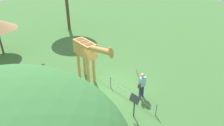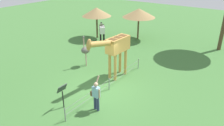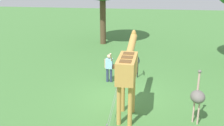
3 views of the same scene
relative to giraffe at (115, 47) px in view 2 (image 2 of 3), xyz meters
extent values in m
plane|color=#427538|center=(1.44, 0.35, -2.11)|extent=(60.00, 60.00, 0.00)
cylinder|color=#C69347|center=(0.28, 0.21, -1.22)|extent=(0.18, 0.18, 1.77)
cylinder|color=#C69347|center=(0.25, -0.23, -1.22)|extent=(0.18, 0.18, 1.77)
cylinder|color=#C69347|center=(-0.82, 0.27, -1.22)|extent=(0.18, 0.18, 1.77)
cylinder|color=#C69347|center=(-0.84, -0.17, -1.22)|extent=(0.18, 0.18, 1.77)
cube|color=#C69347|center=(-0.28, 0.02, 0.11)|extent=(1.74, 0.79, 0.90)
cube|color=brown|center=(0.22, -0.01, 0.57)|extent=(0.38, 0.46, 0.02)
cube|color=brown|center=(-0.28, 0.02, 0.57)|extent=(0.38, 0.46, 0.02)
cube|color=brown|center=(-0.78, 0.04, 0.57)|extent=(0.38, 0.46, 0.02)
cylinder|color=#C69347|center=(1.29, -0.07, 0.58)|extent=(2.04, 0.43, 0.72)
ellipsoid|color=#C69347|center=(2.27, -0.12, 0.79)|extent=(0.42, 0.28, 0.68)
cylinder|color=brown|center=(2.27, -0.06, 0.97)|extent=(0.05, 0.05, 0.14)
cylinder|color=brown|center=(2.27, -0.18, 0.97)|extent=(0.05, 0.05, 0.14)
cylinder|color=navy|center=(3.39, 1.11, -1.72)|extent=(0.14, 0.14, 0.78)
cylinder|color=navy|center=(3.41, 1.31, -1.72)|extent=(0.14, 0.14, 0.78)
cube|color=#8CBFE0|center=(3.40, 1.21, -1.05)|extent=(0.28, 0.38, 0.55)
sphere|color=#D8AD8C|center=(3.40, 1.21, -0.64)|extent=(0.22, 0.22, 0.22)
cylinder|color=#D8AD8C|center=(3.14, 1.08, -0.59)|extent=(0.36, 0.12, 0.51)
cylinder|color=#D8AD8C|center=(3.42, 1.43, -1.06)|extent=(0.08, 0.08, 0.50)
cube|color=brown|center=(3.42, 0.99, -1.23)|extent=(0.14, 0.21, 0.24)
cylinder|color=black|center=(-5.35, -5.38, -1.63)|extent=(0.12, 0.12, 0.95)
cylinder|color=black|center=(-5.55, -5.15, -1.63)|extent=(0.12, 0.12, 0.95)
cylinder|color=black|center=(-4.75, -4.85, -1.63)|extent=(0.12, 0.12, 0.95)
cylinder|color=black|center=(-4.95, -4.62, -1.63)|extent=(0.12, 0.12, 0.95)
cube|color=silver|center=(-4.76, -4.66, -0.86)|extent=(0.42, 0.44, 0.60)
cube|color=black|center=(-4.89, -4.77, -0.86)|extent=(0.42, 0.44, 0.60)
cube|color=silver|center=(-5.02, -4.88, -0.86)|extent=(0.42, 0.44, 0.60)
cube|color=black|center=(-5.15, -5.00, -0.86)|extent=(0.42, 0.44, 0.60)
cube|color=silver|center=(-5.28, -5.11, -0.86)|extent=(0.42, 0.44, 0.60)
cube|color=black|center=(-5.41, -5.22, -0.86)|extent=(0.42, 0.44, 0.60)
cube|color=silver|center=(-5.53, -5.34, -0.86)|extent=(0.42, 0.44, 0.60)
cylinder|color=silver|center=(-5.71, -5.49, -0.71)|extent=(0.46, 0.44, 0.47)
ellipsoid|color=black|center=(-5.90, -5.66, -0.56)|extent=(0.42, 0.40, 0.22)
cylinder|color=#CC9E93|center=(-0.28, -2.71, -1.66)|extent=(0.07, 0.07, 0.90)
cylinder|color=#CC9E93|center=(-0.44, -2.87, -1.66)|extent=(0.07, 0.07, 0.90)
ellipsoid|color=#66605B|center=(-0.36, -2.79, -0.93)|extent=(0.70, 0.56, 0.49)
cylinder|color=#CC9E93|center=(-0.21, -2.79, -0.38)|extent=(0.08, 0.08, 0.80)
sphere|color=#66605B|center=(-0.21, -2.79, 0.07)|extent=(0.14, 0.14, 0.14)
cylinder|color=brown|center=(-5.96, -6.25, -1.02)|extent=(0.16, 0.16, 2.16)
cone|color=#997A4C|center=(-5.96, -6.25, 0.46)|extent=(2.81, 2.81, 0.82)
cylinder|color=brown|center=(-8.03, -2.79, -1.04)|extent=(0.16, 0.16, 2.12)
cone|color=#997A4C|center=(-8.03, -2.79, 0.43)|extent=(3.11, 3.11, 0.82)
cylinder|color=brown|center=(-9.42, 4.42, 0.28)|extent=(0.31, 0.31, 4.78)
cylinder|color=black|center=(4.21, -0.31, -1.63)|extent=(0.06, 0.06, 0.95)
cube|color=#333D38|center=(4.21, -0.31, -0.98)|extent=(0.56, 0.21, 0.38)
cylinder|color=slate|center=(-2.06, 0.57, -1.73)|extent=(0.05, 0.05, 0.75)
cylinder|color=slate|center=(1.44, 0.57, -1.73)|extent=(0.05, 0.05, 0.75)
cylinder|color=slate|center=(4.94, 0.57, -1.73)|extent=(0.05, 0.05, 0.75)
cube|color=slate|center=(1.44, 0.57, -1.47)|extent=(7.00, 0.01, 0.01)
cube|color=slate|center=(1.44, 0.57, -1.77)|extent=(7.00, 0.01, 0.01)
camera|label=1|loc=(9.52, -6.67, 5.53)|focal=33.68mm
camera|label=2|loc=(10.50, 7.18, 4.69)|focal=35.38mm
camera|label=3|loc=(-10.21, -0.61, 3.85)|focal=43.35mm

